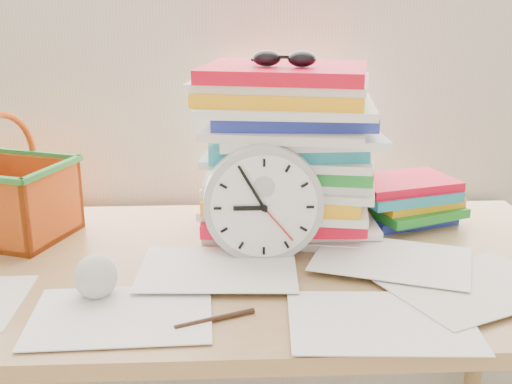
{
  "coord_description": "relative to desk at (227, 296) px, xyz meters",
  "views": [
    {
      "loc": [
        0.0,
        0.45,
        1.25
      ],
      "look_at": [
        0.06,
        1.6,
        0.89
      ],
      "focal_mm": 45.0,
      "sensor_mm": 36.0,
      "label": 1
    }
  ],
  "objects": [
    {
      "name": "desk",
      "position": [
        0.0,
        0.0,
        0.0
      ],
      "size": [
        1.4,
        0.7,
        0.75
      ],
      "color": "#9F794A",
      "rests_on": "ground"
    },
    {
      "name": "paper_stack",
      "position": [
        0.13,
        0.17,
        0.25
      ],
      "size": [
        0.4,
        0.34,
        0.36
      ],
      "primitive_type": null,
      "rotation": [
        0.0,
        0.0,
        -0.1
      ],
      "color": "white",
      "rests_on": "desk"
    },
    {
      "name": "clock",
      "position": [
        0.07,
        0.01,
        0.19
      ],
      "size": [
        0.23,
        0.05,
        0.23
      ],
      "primitive_type": "cylinder",
      "rotation": [
        1.57,
        0.0,
        0.0
      ],
      "color": "#ACAEAF",
      "rests_on": "desk"
    },
    {
      "name": "sunglasses",
      "position": [
        0.12,
        0.13,
        0.45
      ],
      "size": [
        0.17,
        0.15,
        0.04
      ],
      "primitive_type": null,
      "rotation": [
        0.0,
        0.0,
        -0.23
      ],
      "color": "black",
      "rests_on": "paper_stack"
    },
    {
      "name": "book_stack",
      "position": [
        0.41,
        0.21,
        0.13
      ],
      "size": [
        0.3,
        0.26,
        0.1
      ],
      "primitive_type": null,
      "rotation": [
        0.0,
        0.0,
        0.37
      ],
      "color": "white",
      "rests_on": "desk"
    },
    {
      "name": "basket",
      "position": [
        -0.47,
        0.17,
        0.21
      ],
      "size": [
        0.32,
        0.28,
        0.26
      ],
      "primitive_type": null,
      "rotation": [
        0.0,
        0.0,
        -0.37
      ],
      "color": "#D35614",
      "rests_on": "desk"
    },
    {
      "name": "crumpled_ball",
      "position": [
        -0.22,
        -0.14,
        0.11
      ],
      "size": [
        0.08,
        0.08,
        0.08
      ],
      "primitive_type": "sphere",
      "color": "silver",
      "rests_on": "desk"
    },
    {
      "name": "pen",
      "position": [
        -0.02,
        -0.24,
        0.08
      ],
      "size": [
        0.13,
        0.06,
        0.01
      ],
      "primitive_type": "cylinder",
      "rotation": [
        0.0,
        1.57,
        0.39
      ],
      "color": "black",
      "rests_on": "desk"
    },
    {
      "name": "scattered_papers",
      "position": [
        0.0,
        0.0,
        0.08
      ],
      "size": [
        1.26,
        0.42,
        0.02
      ],
      "primitive_type": null,
      "color": "white",
      "rests_on": "desk"
    }
  ]
}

